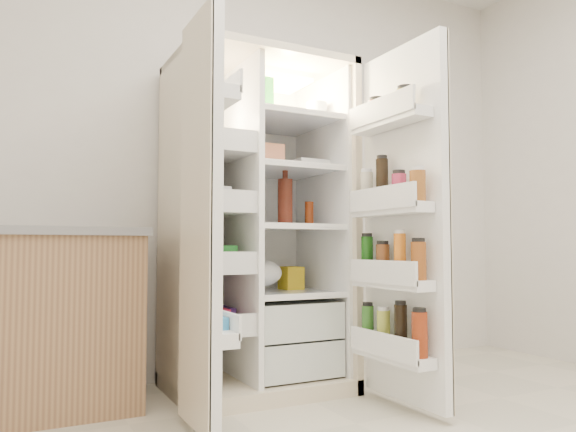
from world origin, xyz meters
TOP-DOWN VIEW (x-y plane):
  - wall_back at (0.00, 2.00)m, footprint 4.00×0.02m
  - refrigerator at (-0.15, 1.65)m, footprint 0.92×0.70m
  - freezer_door at (-0.66, 1.05)m, footprint 0.15×0.40m
  - fridge_door at (0.32, 0.96)m, footprint 0.17×0.58m
  - kitchen_counter at (-1.37, 1.72)m, footprint 1.19×0.63m

SIDE VIEW (x-z plane):
  - kitchen_counter at x=-1.37m, z-range 0.00..0.86m
  - refrigerator at x=-0.15m, z-range -0.15..1.65m
  - fridge_door at x=0.32m, z-range 0.01..1.73m
  - freezer_door at x=-0.66m, z-range 0.03..1.75m
  - wall_back at x=0.00m, z-range 0.00..2.70m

